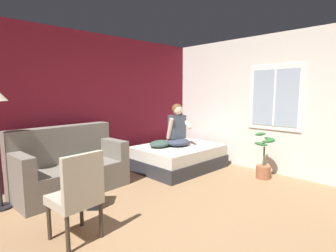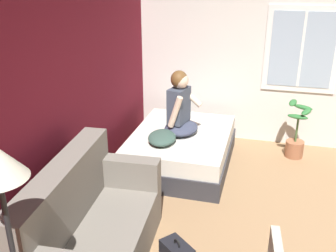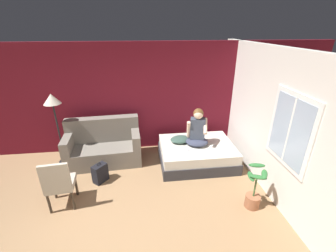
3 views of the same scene
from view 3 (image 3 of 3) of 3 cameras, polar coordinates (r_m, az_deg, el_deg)
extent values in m
plane|color=#93704C|center=(4.03, -15.61, -25.60)|extent=(40.00, 40.00, 0.00)
cube|color=maroon|center=(5.77, -13.44, 6.67)|extent=(11.03, 0.16, 2.70)
cube|color=silver|center=(3.92, 32.48, -5.18)|extent=(0.16, 7.04, 2.70)
cube|color=white|center=(4.08, 28.58, -1.02)|extent=(0.02, 1.04, 1.24)
cube|color=#9EB2C6|center=(4.08, 28.40, -1.03)|extent=(0.01, 0.88, 1.08)
cube|color=white|center=(4.08, 28.40, -1.03)|extent=(0.01, 0.04, 1.08)
cube|color=#2D2D33|center=(5.48, 7.22, -7.88)|extent=(1.73, 1.33, 0.26)
cube|color=beige|center=(5.36, 7.36, -5.70)|extent=(1.68, 1.29, 0.22)
cube|color=slate|center=(5.59, -15.82, -6.90)|extent=(1.75, 0.91, 0.44)
cube|color=slate|center=(5.62, -16.21, -0.78)|extent=(1.71, 0.35, 0.60)
cube|color=slate|center=(5.55, -24.08, -3.95)|extent=(0.23, 0.81, 0.32)
cube|color=slate|center=(5.38, -8.21, -2.85)|extent=(0.23, 0.81, 0.32)
cylinder|color=#382D23|center=(4.79, -22.24, -13.99)|extent=(0.04, 0.04, 0.40)
cylinder|color=#382D23|center=(4.89, -26.88, -14.14)|extent=(0.04, 0.04, 0.40)
cylinder|color=#382D23|center=(4.49, -22.94, -17.02)|extent=(0.04, 0.04, 0.40)
cylinder|color=#382D23|center=(4.59, -27.93, -17.10)|extent=(0.04, 0.04, 0.40)
cube|color=#B2A893|center=(4.54, -25.57, -13.07)|extent=(0.50, 0.50, 0.10)
cube|color=#B2A893|center=(4.22, -26.79, -11.50)|extent=(0.46, 0.10, 0.48)
ellipsoid|color=#383D51|center=(5.26, 7.31, -3.92)|extent=(0.61, 0.55, 0.16)
cube|color=#3F4756|center=(5.15, 7.49, -0.57)|extent=(0.37, 0.27, 0.48)
cylinder|color=beige|center=(5.12, 5.24, -0.91)|extent=(0.13, 0.22, 0.44)
cylinder|color=beige|center=(5.05, 9.48, -0.01)|extent=(0.17, 0.38, 0.29)
sphere|color=beige|center=(5.00, 7.70, 2.92)|extent=(0.21, 0.21, 0.21)
ellipsoid|color=brown|center=(5.02, 7.71, 3.16)|extent=(0.27, 0.27, 0.23)
cube|color=black|center=(5.00, -16.85, -11.39)|extent=(0.33, 0.34, 0.40)
cube|color=black|center=(5.12, -17.59, -11.74)|extent=(0.19, 0.21, 0.18)
torus|color=black|center=(4.88, -17.16, -9.33)|extent=(0.07, 0.08, 0.09)
ellipsoid|color=#385147|center=(5.34, 3.18, -3.40)|extent=(0.52, 0.41, 0.14)
cube|color=#B7B7BC|center=(5.03, 4.99, -6.22)|extent=(0.13, 0.16, 0.01)
cylinder|color=black|center=(6.03, -24.62, -8.20)|extent=(0.28, 0.28, 0.03)
cylinder|color=black|center=(5.69, -25.89, -1.85)|extent=(0.04, 0.04, 1.45)
cone|color=beige|center=(5.42, -27.47, 6.12)|extent=(0.36, 0.36, 0.22)
cylinder|color=#995B3D|center=(4.54, 20.62, -17.40)|extent=(0.26, 0.26, 0.24)
cylinder|color=#426033|center=(4.36, 21.21, -14.42)|extent=(0.03, 0.03, 0.36)
ellipsoid|color=#2D6B33|center=(4.19, 20.35, -11.89)|extent=(0.15, 0.29, 0.06)
ellipsoid|color=#2D6B33|center=(4.18, 23.29, -11.15)|extent=(0.22, 0.29, 0.06)
ellipsoid|color=#2D6B33|center=(4.21, 21.66, -9.27)|extent=(0.29, 0.15, 0.06)
ellipsoid|color=#2D6B33|center=(4.10, 21.91, -11.95)|extent=(0.30, 0.21, 0.06)
camera|label=1|loc=(3.11, -69.90, -20.89)|focal=28.00mm
camera|label=2|loc=(4.95, -54.59, 10.00)|focal=42.00mm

